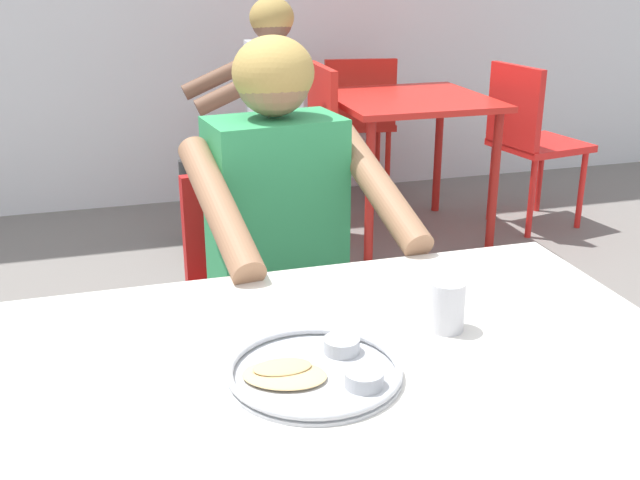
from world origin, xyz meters
TOP-DOWN VIEW (x-y plane):
  - table_foreground at (-0.04, 0.00)m, footprint 1.28×0.96m
  - thali_tray at (-0.08, 0.02)m, footprint 0.29×0.29m
  - drinking_cup at (0.19, 0.12)m, footprint 0.07×0.07m
  - chair_foreground at (0.03, 0.96)m, footprint 0.47×0.45m
  - diner_foreground at (0.05, 0.75)m, footprint 0.54×0.59m
  - table_background_red at (1.13, 2.52)m, footprint 0.77×0.77m
  - chair_red_left at (0.57, 2.54)m, footprint 0.41×0.42m
  - chair_red_right at (1.79, 2.47)m, footprint 0.49×0.47m
  - chair_red_far at (1.08, 3.19)m, footprint 0.49×0.45m
  - patron_background at (0.34, 2.52)m, footprint 0.55×0.49m

SIDE VIEW (x-z plane):
  - chair_foreground at x=0.03m, z-range 0.08..0.91m
  - chair_red_far at x=1.08m, z-range 0.08..0.93m
  - chair_red_right at x=1.79m, z-range 0.07..0.94m
  - chair_red_left at x=0.57m, z-range 0.07..0.97m
  - table_background_red at x=1.13m, z-range 0.26..0.99m
  - table_foreground at x=-0.04m, z-range 0.31..1.07m
  - patron_background at x=0.34m, z-range 0.12..1.34m
  - diner_foreground at x=0.05m, z-range 0.12..1.34m
  - thali_tray at x=-0.08m, z-range 0.75..0.78m
  - drinking_cup at x=0.19m, z-range 0.76..0.85m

